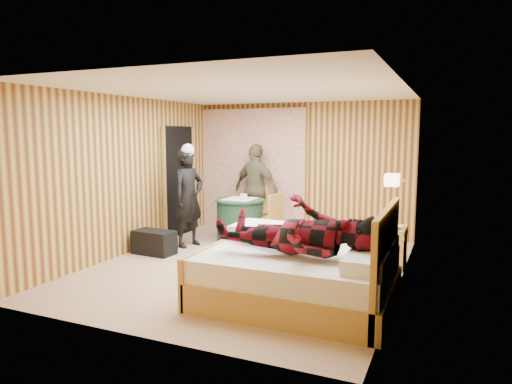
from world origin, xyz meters
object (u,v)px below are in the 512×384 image
at_px(chair_near, 271,215).
at_px(woman_standing, 189,198).
at_px(duffel_bag, 154,242).
at_px(chair_far, 256,206).
at_px(bed, 301,273).
at_px(wall_lamp, 392,180).
at_px(man_at_table, 256,189).
at_px(man_on_bed, 298,218).
at_px(nightstand, 390,246).
at_px(round_table, 240,220).

distance_m(chair_near, woman_standing, 1.44).
height_order(chair_near, duffel_bag, chair_near).
distance_m(chair_far, woman_standing, 1.51).
bearing_deg(bed, wall_lamp, 60.81).
bearing_deg(man_at_table, bed, 138.10).
height_order(bed, chair_far, bed).
bearing_deg(wall_lamp, duffel_bag, -173.62).
bearing_deg(man_on_bed, nightstand, 70.71).
xyz_separation_m(bed, nightstand, (0.76, 1.86, -0.03)).
bearing_deg(man_at_table, chair_near, 145.55).
xyz_separation_m(duffel_bag, man_on_bed, (2.82, -1.27, 0.82)).
relative_size(nightstand, chair_far, 0.64).
height_order(chair_far, duffel_bag, chair_far).
distance_m(chair_far, man_at_table, 0.33).
height_order(chair_far, woman_standing, woman_standing).
distance_m(chair_near, man_on_bed, 2.93).
bearing_deg(round_table, chair_far, 88.26).
bearing_deg(woman_standing, man_at_table, -10.69).
height_order(duffel_bag, woman_standing, woman_standing).
distance_m(nightstand, chair_far, 2.88).
bearing_deg(chair_near, duffel_bag, -34.07).
height_order(nightstand, chair_near, chair_near).
distance_m(wall_lamp, chair_far, 3.20).
height_order(round_table, man_on_bed, man_on_bed).
height_order(nightstand, man_at_table, man_at_table).
bearing_deg(chair_far, duffel_bag, -100.04).
relative_size(round_table, woman_standing, 0.52).
distance_m(round_table, chair_far, 0.71).
bearing_deg(round_table, duffel_bag, -124.75).
relative_size(chair_far, chair_near, 1.04).
bearing_deg(chair_near, man_on_bed, 42.02).
distance_m(nightstand, duffel_bag, 3.64).
distance_m(bed, round_table, 3.00).
distance_m(woman_standing, man_at_table, 1.51).
bearing_deg(man_on_bed, bed, 97.50).
bearing_deg(bed, duffel_bag, 159.59).
relative_size(nightstand, chair_near, 0.67).
distance_m(nightstand, round_table, 2.69).
relative_size(chair_near, woman_standing, 0.54).
relative_size(bed, chair_near, 2.37).
xyz_separation_m(round_table, chair_far, (0.02, 0.69, 0.15)).
xyz_separation_m(chair_far, woman_standing, (-0.68, -1.31, 0.29)).
height_order(bed, nightstand, bed).
bearing_deg(man_at_table, duffel_bag, 82.62).
xyz_separation_m(round_table, chair_near, (0.59, 0.00, 0.13)).
height_order(wall_lamp, man_at_table, man_at_table).
bearing_deg(duffel_bag, nightstand, 16.95).
relative_size(round_table, man_on_bed, 0.49).
relative_size(bed, man_at_table, 1.24).
bearing_deg(wall_lamp, nightstand, 95.91).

